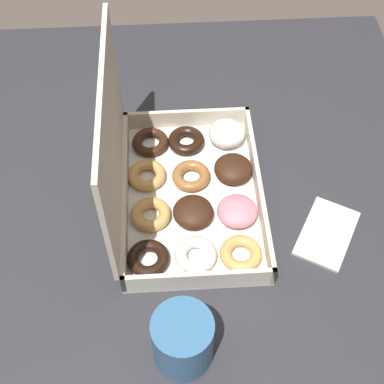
# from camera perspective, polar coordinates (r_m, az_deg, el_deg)

# --- Properties ---
(ground_plane) EXTENTS (8.00, 8.00, 0.00)m
(ground_plane) POSITION_cam_1_polar(r_m,az_deg,el_deg) (1.65, -1.01, -14.15)
(ground_plane) COLOR #564C44
(dining_table) EXTENTS (0.98, 1.03, 0.71)m
(dining_table) POSITION_cam_1_polar(r_m,az_deg,el_deg) (1.10, -1.46, -1.64)
(dining_table) COLOR #2D2D33
(dining_table) RESTS_ON ground_plane
(donut_box) EXTENTS (0.37, 0.26, 0.29)m
(donut_box) POSITION_cam_1_polar(r_m,az_deg,el_deg) (0.96, -1.37, 1.20)
(donut_box) COLOR silver
(donut_box) RESTS_ON dining_table
(coffee_mug) EXTENTS (0.09, 0.09, 0.11)m
(coffee_mug) POSITION_cam_1_polar(r_m,az_deg,el_deg) (0.80, -0.99, -15.47)
(coffee_mug) COLOR teal
(coffee_mug) RESTS_ON dining_table
(paper_napkin) EXTENTS (0.16, 0.14, 0.01)m
(paper_napkin) POSITION_cam_1_polar(r_m,az_deg,el_deg) (0.98, 14.19, -4.28)
(paper_napkin) COLOR silver
(paper_napkin) RESTS_ON dining_table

